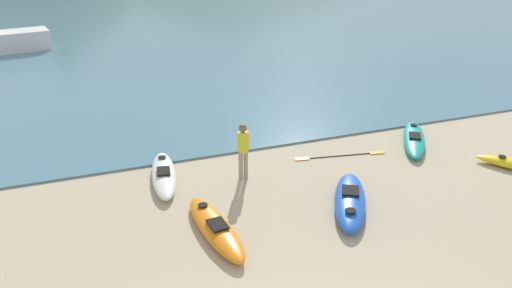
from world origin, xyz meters
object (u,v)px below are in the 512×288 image
kayak_on_sand_2 (215,228)px  moored_boat_4 (16,41)px  loose_paddle (340,156)px  kayak_on_sand_5 (414,139)px  person_near_waterline (243,148)px  kayak_on_sand_3 (164,175)px  kayak_on_sand_0 (350,201)px

kayak_on_sand_2 → moored_boat_4: 21.33m
loose_paddle → kayak_on_sand_5: bearing=0.7°
person_near_waterline → loose_paddle: 3.31m
moored_boat_4 → loose_paddle: 20.55m
kayak_on_sand_3 → kayak_on_sand_5: (7.87, -0.31, -0.00)m
kayak_on_sand_5 → loose_paddle: (-2.66, -0.03, -0.14)m
kayak_on_sand_2 → loose_paddle: (4.62, 2.63, -0.14)m
person_near_waterline → kayak_on_sand_5: bearing=3.7°
kayak_on_sand_0 → moored_boat_4: (-8.59, 20.72, 0.40)m
kayak_on_sand_2 → person_near_waterline: (1.45, 2.29, 0.76)m
kayak_on_sand_0 → kayak_on_sand_2: 3.39m
kayak_on_sand_0 → kayak_on_sand_3: kayak_on_sand_0 is taller
kayak_on_sand_0 → moored_boat_4: bearing=112.5°
kayak_on_sand_0 → person_near_waterline: (-1.94, 2.32, 0.73)m
person_near_waterline → moored_boat_4: size_ratio=0.44×
kayak_on_sand_3 → loose_paddle: size_ratio=1.04×
kayak_on_sand_2 → person_near_waterline: size_ratio=1.84×
kayak_on_sand_0 → person_near_waterline: 3.12m
person_near_waterline → moored_boat_4: bearing=109.9°
kayak_on_sand_3 → person_near_waterline: 2.28m
moored_boat_4 → loose_paddle: bearing=-61.5°
loose_paddle → moored_boat_4: bearing=118.5°
kayak_on_sand_0 → kayak_on_sand_2: bearing=179.4°
kayak_on_sand_5 → person_near_waterline: size_ratio=1.79×
kayak_on_sand_2 → loose_paddle: size_ratio=1.06×
kayak_on_sand_5 → person_near_waterline: person_near_waterline is taller
kayak_on_sand_5 → loose_paddle: bearing=-179.3°
kayak_on_sand_3 → moored_boat_4: bearing=104.6°
kayak_on_sand_2 → kayak_on_sand_3: 3.03m
kayak_on_sand_3 → loose_paddle: 5.22m
kayak_on_sand_3 → moored_boat_4: (-4.61, 17.71, 0.43)m
kayak_on_sand_2 → kayak_on_sand_5: bearing=20.1°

